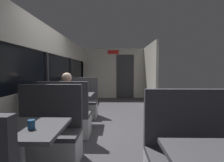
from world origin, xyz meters
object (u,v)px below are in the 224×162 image
Objects in this scene: bench_near_window_facing_entry at (47,139)px; bench_mid_window_facing_end at (66,119)px; dining_table_mid_window at (74,98)px; coffee_cup_primary at (69,92)px; coffee_cup_secondary at (31,124)px; bench_mid_window_facing_entry at (80,105)px; dining_table_near_window at (19,137)px; seated_passenger at (67,108)px.

bench_near_window_facing_entry is 1.00× the size of bench_mid_window_facing_end.
bench_near_window_facing_entry is 1.68m from dining_table_mid_window.
coffee_cup_primary is 2.50m from coffee_cup_secondary.
bench_mid_window_facing_entry is 0.78m from coffee_cup_primary.
dining_table_near_window is at bearing -90.00° from bench_mid_window_facing_entry.
dining_table_near_window is at bearing -90.00° from bench_near_window_facing_entry.
dining_table_near_window is 10.00× the size of coffee_cup_secondary.
bench_near_window_facing_entry is 12.22× the size of coffee_cup_primary.
bench_mid_window_facing_end is 0.22m from seated_passenger.
bench_near_window_facing_entry and bench_mid_window_facing_entry have the same top height.
bench_mid_window_facing_entry is at bearing 92.92° from coffee_cup_secondary.
bench_mid_window_facing_entry is 1.34m from seated_passenger.
bench_mid_window_facing_entry is at bearing 90.00° from dining_table_mid_window.
coffee_cup_primary is at bearing 100.87° from seated_passenger.
coffee_cup_secondary is (0.16, -2.40, 0.15)m from dining_table_mid_window.
bench_near_window_facing_entry is at bearing 90.00° from dining_table_near_window.
coffee_cup_secondary reaches higher than dining_table_near_window.
bench_mid_window_facing_end reaches higher than coffee_cup_primary.
coffee_cup_primary is at bearing 94.48° from bench_near_window_facing_entry.
coffee_cup_primary is 1.00× the size of coffee_cup_secondary.
seated_passenger is (0.00, -1.33, 0.21)m from bench_mid_window_facing_entry.
bench_near_window_facing_entry is 0.87× the size of seated_passenger.
coffee_cup_primary is (-0.14, 1.73, 0.46)m from bench_near_window_facing_entry.
seated_passenger is at bearing 95.09° from coffee_cup_secondary.
dining_table_mid_window is 0.77m from bench_mid_window_facing_entry.
bench_mid_window_facing_entry reaches higher than dining_table_mid_window.
seated_passenger reaches higher than coffee_cup_secondary.
bench_mid_window_facing_entry is at bearing 77.69° from coffee_cup_primary.
dining_table_mid_window is 0.82× the size of bench_mid_window_facing_entry.
bench_mid_window_facing_end is at bearing -90.00° from dining_table_mid_window.
bench_mid_window_facing_end is at bearing 90.00° from bench_near_window_facing_entry.
dining_table_near_window is 0.77m from bench_near_window_facing_entry.
bench_mid_window_facing_entry is (0.00, 3.05, -0.31)m from dining_table_near_window.
seated_passenger is at bearing -90.00° from bench_mid_window_facing_entry.
bench_mid_window_facing_entry is (0.00, 0.70, -0.31)m from dining_table_mid_window.
bench_mid_window_facing_entry reaches higher than coffee_cup_secondary.
bench_mid_window_facing_end reaches higher than dining_table_mid_window.
seated_passenger is at bearing -79.13° from coffee_cup_primary.
coffee_cup_secondary is at bearing -84.70° from bench_mid_window_facing_end.
seated_passenger is (0.00, 1.72, -0.10)m from dining_table_near_window.
dining_table_mid_window is at bearing -30.09° from coffee_cup_primary.
coffee_cup_secondary is (0.16, -0.05, 0.15)m from dining_table_near_window.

